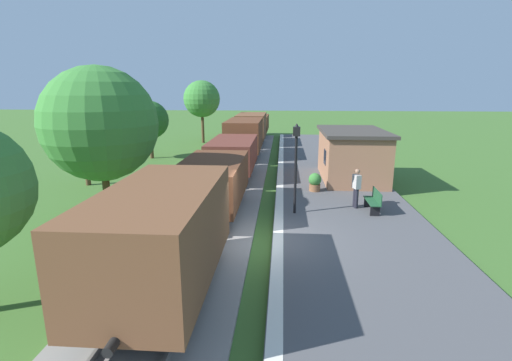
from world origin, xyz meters
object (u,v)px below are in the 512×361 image
bench_near_hut (374,201)px  person_waiting (356,187)px  station_hut (352,154)px  tree_trackside_far (80,108)px  lamp_post_near (296,152)px  potted_planter (315,182)px  tree_field_left (150,120)px  freight_train (239,146)px  tree_field_distant (202,99)px  tree_trackside_mid (100,124)px

bench_near_hut → person_waiting: 0.93m
person_waiting → station_hut: bearing=-115.1°
person_waiting → tree_trackside_far: bearing=-33.1°
bench_near_hut → lamp_post_near: bearing=-172.5°
potted_planter → person_waiting: bearing=-59.5°
station_hut → person_waiting: bearing=-97.5°
tree_field_left → bench_near_hut: bearing=-42.3°
freight_train → potted_planter: size_ratio=42.79×
bench_near_hut → tree_trackside_far: (-14.69, 4.33, 3.55)m
station_hut → potted_planter: bearing=-128.4°
bench_near_hut → person_waiting: size_ratio=0.88×
tree_trackside_far → tree_field_distant: tree_field_distant is taller
potted_planter → tree_trackside_far: (-12.49, 1.26, 3.55)m
tree_field_distant → tree_trackside_mid: bearing=-87.4°
person_waiting → tree_trackside_far: tree_trackside_far is taller
tree_trackside_far → station_hut: bearing=6.1°
freight_train → tree_field_distant: 13.22m
freight_train → tree_trackside_mid: tree_trackside_mid is taller
tree_trackside_mid → tree_field_distant: (-1.03, 22.93, 0.29)m
station_hut → tree_trackside_far: 15.05m
station_hut → lamp_post_near: lamp_post_near is taller
tree_field_left → tree_field_distant: 9.03m
person_waiting → tree_field_left: 18.13m
tree_field_left → tree_field_distant: (2.20, 8.66, 1.32)m
lamp_post_near → person_waiting: bearing=18.7°
bench_near_hut → tree_trackside_far: size_ratio=0.25×
freight_train → station_hut: station_hut is taller
person_waiting → tree_field_distant: bearing=-79.7°
freight_train → station_hut: size_ratio=6.76×
bench_near_hut → lamp_post_near: lamp_post_near is taller
bench_near_hut → potted_planter: 3.77m
station_hut → tree_field_left: 15.60m
station_hut → tree_trackside_mid: (-10.76, -7.50, 2.31)m
freight_train → station_hut: 7.65m
potted_planter → lamp_post_near: 4.22m
person_waiting → tree_trackside_far: size_ratio=0.28×
tree_field_left → freight_train: bearing=-24.5°
station_hut → bench_near_hut: bearing=-90.5°
freight_train → lamp_post_near: (3.44, -9.85, 1.25)m
bench_near_hut → tree_field_distant: 24.62m
station_hut → bench_near_hut: 5.98m
potted_planter → tree_trackside_far: size_ratio=0.15×
lamp_post_near → tree_field_distant: tree_field_distant is taller
person_waiting → tree_field_distant: size_ratio=0.28×
freight_train → lamp_post_near: bearing=-70.7°
bench_near_hut → lamp_post_near: 3.93m
lamp_post_near → freight_train: bearing=109.3°
freight_train → tree_trackside_mid: bearing=-109.8°
freight_train → tree_field_left: (-7.20, 3.27, 1.38)m
person_waiting → potted_planter: 3.06m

